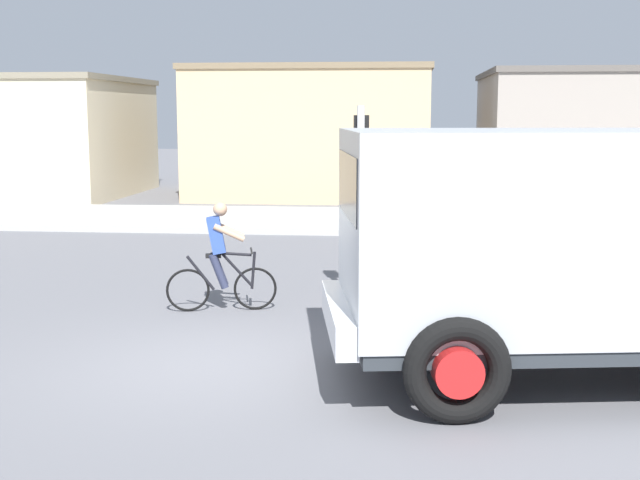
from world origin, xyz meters
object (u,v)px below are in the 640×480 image
(pedestrian_near_kerb, at_px, (520,212))
(traffic_light_pole, at_px, (361,177))
(truck_foreground, at_px, (572,239))
(cyclist, at_px, (220,257))

(pedestrian_near_kerb, bearing_deg, traffic_light_pole, -119.75)
(truck_foreground, height_order, cyclist, truck_foreground)
(truck_foreground, bearing_deg, pedestrian_near_kerb, 85.61)
(traffic_light_pole, bearing_deg, truck_foreground, -54.84)
(traffic_light_pole, bearing_deg, pedestrian_near_kerb, 60.25)
(truck_foreground, xyz_separation_m, cyclist, (-4.76, 2.97, -0.80))
(traffic_light_pole, distance_m, pedestrian_near_kerb, 6.84)
(cyclist, xyz_separation_m, traffic_light_pole, (2.15, 0.73, 1.20))
(truck_foreground, relative_size, pedestrian_near_kerb, 3.54)
(truck_foreground, height_order, traffic_light_pole, traffic_light_pole)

